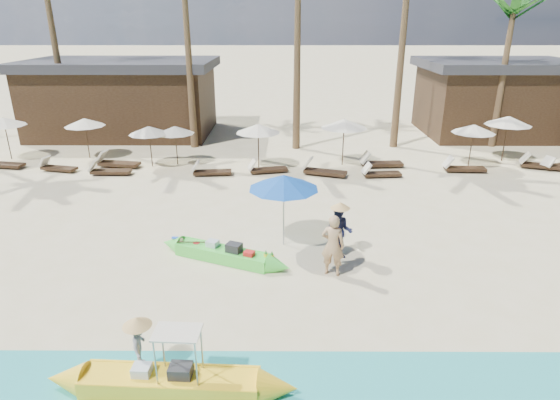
{
  "coord_description": "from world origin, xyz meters",
  "views": [
    {
      "loc": [
        1.41,
        -10.43,
        6.47
      ],
      "look_at": [
        1.35,
        2.0,
        1.65
      ],
      "focal_mm": 30.0,
      "sensor_mm": 36.0,
      "label": 1
    }
  ],
  "objects_px": {
    "green_canoe": "(223,254)",
    "yellow_canoe": "(171,382)",
    "tourist": "(333,245)",
    "blue_umbrella": "(284,182)"
  },
  "relations": [
    {
      "from": "yellow_canoe",
      "to": "blue_umbrella",
      "type": "xyz_separation_m",
      "value": [
        2.09,
        6.11,
        1.81
      ]
    },
    {
      "from": "yellow_canoe",
      "to": "tourist",
      "type": "bearing_deg",
      "value": 54.88
    },
    {
      "from": "yellow_canoe",
      "to": "blue_umbrella",
      "type": "height_order",
      "value": "blue_umbrella"
    },
    {
      "from": "tourist",
      "to": "yellow_canoe",
      "type": "bearing_deg",
      "value": 68.48
    },
    {
      "from": "green_canoe",
      "to": "tourist",
      "type": "bearing_deg",
      "value": 8.49
    },
    {
      "from": "green_canoe",
      "to": "yellow_canoe",
      "type": "relative_size",
      "value": 0.83
    },
    {
      "from": "green_canoe",
      "to": "blue_umbrella",
      "type": "xyz_separation_m",
      "value": [
        1.74,
        1.0,
        1.83
      ]
    },
    {
      "from": "green_canoe",
      "to": "yellow_canoe",
      "type": "height_order",
      "value": "yellow_canoe"
    },
    {
      "from": "yellow_canoe",
      "to": "blue_umbrella",
      "type": "relative_size",
      "value": 2.33
    },
    {
      "from": "tourist",
      "to": "blue_umbrella",
      "type": "xyz_separation_m",
      "value": [
        -1.31,
        1.77,
        1.17
      ]
    }
  ]
}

